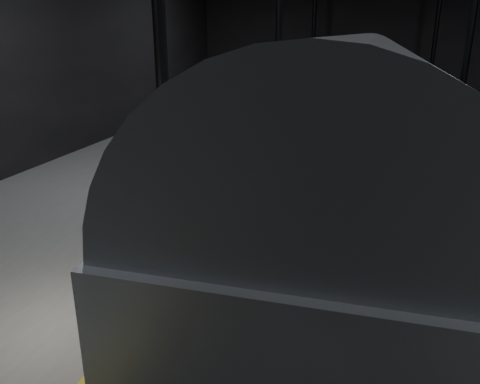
% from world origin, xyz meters
% --- Properties ---
extents(ground, '(44.00, 44.00, 0.00)m').
position_xyz_m(ground, '(0.00, 0.00, 0.00)').
color(ground, black).
rests_on(ground, ground).
extents(platform_left, '(9.00, 43.80, 1.00)m').
position_xyz_m(platform_left, '(-7.50, 0.00, 0.50)').
color(platform_left, '#575654').
rests_on(platform_left, ground).
extents(tactile_strip, '(0.50, 43.80, 0.01)m').
position_xyz_m(tactile_strip, '(-3.25, 0.00, 1.00)').
color(tactile_strip, olive).
rests_on(tactile_strip, platform_left).
extents(track, '(2.40, 43.00, 0.24)m').
position_xyz_m(track, '(0.00, 0.00, 0.07)').
color(track, '#3F3328').
rests_on(track, ground).
extents(train, '(3.23, 21.60, 5.77)m').
position_xyz_m(train, '(-0.00, 0.33, 3.22)').
color(train, '#94969B').
rests_on(train, ground).
extents(woman, '(0.73, 0.54, 1.81)m').
position_xyz_m(woman, '(-4.60, -3.94, 1.90)').
color(woman, '#9A8C5E').
rests_on(woman, platform_left).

